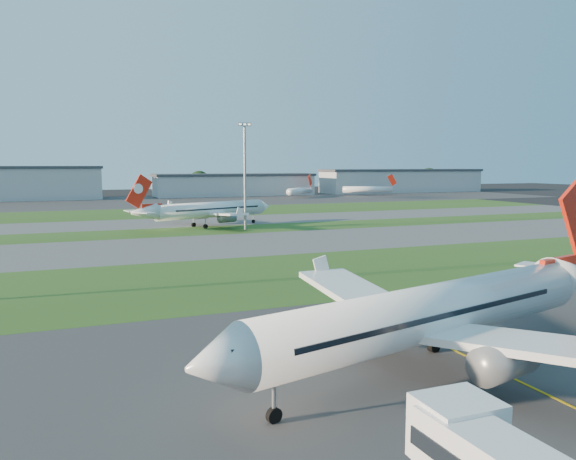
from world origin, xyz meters
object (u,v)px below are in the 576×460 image
light_mast_centre (245,169)px  airliner_taxiing (210,210)px  mini_jet_far (368,189)px  airliner_parked (435,313)px  mini_jet_near (300,191)px

light_mast_centre → airliner_taxiing: bearing=122.5°
airliner_taxiing → mini_jet_far: airliner_taxiing is taller
airliner_taxiing → airliner_parked: bearing=65.4°
mini_jet_far → airliner_parked: bearing=-107.1°
airliner_parked → airliner_taxiing: size_ratio=1.10×
airliner_parked → airliner_taxiing: (8.20, 105.21, -0.31)m
light_mast_centre → mini_jet_near: bearing=61.5°
mini_jet_far → light_mast_centre: size_ratio=1.10×
airliner_taxiing → light_mast_centre: bearing=102.4°
airliner_taxiing → mini_jet_far: size_ratio=1.32×
airliner_parked → mini_jet_near: (79.74, 215.65, -1.30)m
airliner_taxiing → mini_jet_near: airliner_taxiing is taller
airliner_parked → light_mast_centre: (14.48, 95.34, 10.23)m
mini_jet_near → mini_jet_far: same height
airliner_taxiing → light_mast_centre: 15.75m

